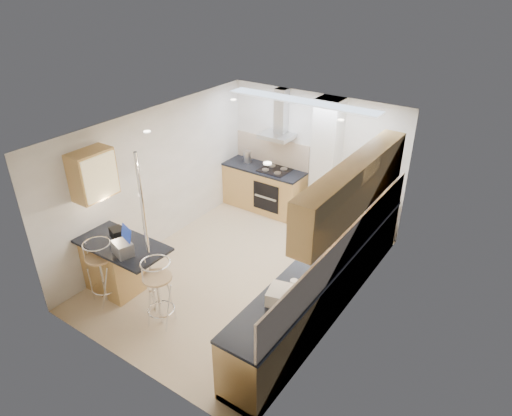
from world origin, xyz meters
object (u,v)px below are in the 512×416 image
Objects in this scene: bar_stool_near at (102,272)px; laptop at (123,248)px; microwave at (342,221)px; bread_bin at (279,295)px; bar_stool_end at (159,293)px.

laptop is at bearing 2.35° from bar_stool_near.
bread_bin is at bearing -169.07° from microwave.
bar_stool_end is (-1.62, -2.34, -0.56)m from microwave.
bread_bin is at bearing -1.32° from bar_stool_near.
laptop is 0.69m from bar_stool_near.
bar_stool_end is at bearing -5.60° from bar_stool_near.
bread_bin is (2.76, 0.52, 0.49)m from bar_stool_near.
microwave reaches higher than laptop.
bread_bin is (2.32, 0.41, -0.03)m from laptop.
bar_stool_near is at bearing 149.61° from bar_stool_end.
laptop reaches higher than bar_stool_end.
laptop is at bearing 175.74° from bread_bin.
bread_bin is at bearing 27.28° from laptop.
microwave is 1.94m from bread_bin.
bar_stool_end is (0.62, 0.01, -0.51)m from laptop.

